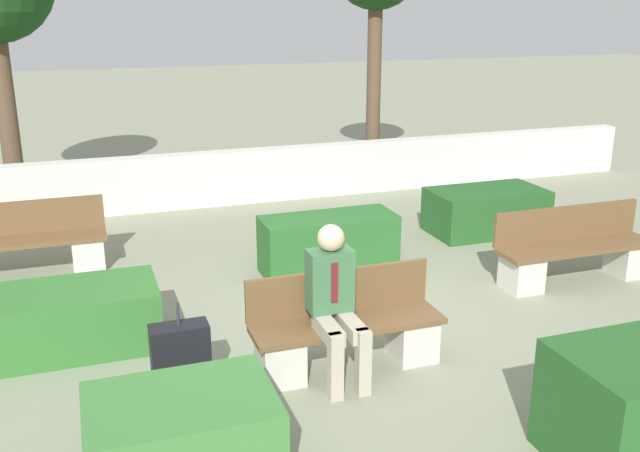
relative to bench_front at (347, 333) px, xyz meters
The scene contains 11 objects.
ground_plane 0.88m from the bench_front, 70.19° to the left, with size 60.00×60.00×0.00m, color gray.
perimeter_wall 5.59m from the bench_front, 87.15° to the left, with size 14.41×0.30×0.84m.
bench_front is the anchor object (origin of this frame).
bench_left_side 4.43m from the bench_front, 131.31° to the left, with size 2.18×0.49×0.84m.
bench_right_side 3.36m from the bench_front, 17.85° to the left, with size 1.92×0.49×0.84m.
person_seated_man 0.47m from the bench_front, 140.25° to the right, with size 0.38×0.63×1.34m.
hedge_block_near_left 1.93m from the bench_front, 145.68° to the right, with size 1.24×0.87×0.61m.
hedge_block_near_right 2.65m from the bench_front, 154.01° to the left, with size 1.79×0.84×0.58m.
hedge_block_mid_right 4.38m from the bench_front, 42.52° to the left, with size 1.58×0.88×0.60m.
hedge_block_far_right 2.34m from the bench_front, 74.14° to the left, with size 1.60×0.62×0.68m.
suitcase 1.44m from the bench_front, behind, with size 0.47×0.22×0.80m.
Camera 1 is at (-2.35, -6.03, 3.09)m, focal length 40.00 mm.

